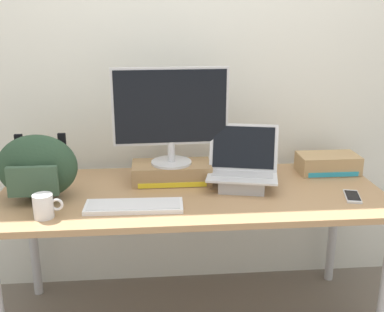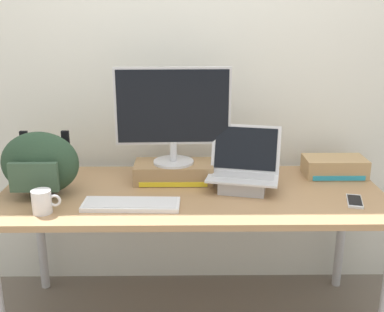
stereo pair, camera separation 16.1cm
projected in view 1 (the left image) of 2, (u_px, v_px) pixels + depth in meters
The scene contains 11 objects.
back_wall at pixel (184, 64), 2.58m from camera, with size 7.00×0.10×2.60m, color silver.
desk at pixel (192, 204), 2.31m from camera, with size 1.86×0.76×0.74m.
toner_box_yellow at pixel (172, 172), 2.41m from camera, with size 0.40×0.21×0.10m.
desktop_monitor at pixel (171, 113), 2.31m from camera, with size 0.58×0.21×0.49m.
open_laptop at pixel (242, 175), 2.32m from camera, with size 0.39×0.31×0.30m.
external_keyboard at pixel (134, 206), 2.08m from camera, with size 0.44×0.16×0.02m.
messenger_backpack at pixel (37, 167), 2.16m from camera, with size 0.37×0.24×0.31m.
coffee_mug at pixel (44, 206), 1.98m from camera, with size 0.13×0.09×0.10m.
cell_phone at pixel (352, 196), 2.21m from camera, with size 0.10×0.17×0.01m.
plush_toy at pixel (30, 169), 2.48m from camera, with size 0.09×0.09×0.09m.
toner_box_cyan at pixel (328, 163), 2.54m from camera, with size 0.32×0.18×0.10m.
Camera 1 is at (-0.18, -2.13, 1.58)m, focal length 43.79 mm.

